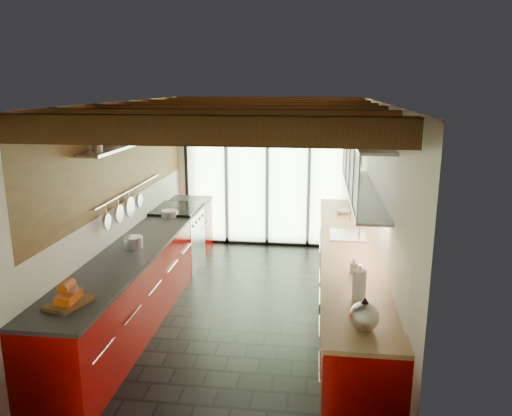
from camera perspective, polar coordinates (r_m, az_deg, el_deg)
name	(u,v)px	position (r m, az deg, el deg)	size (l,w,h in m)	color
ground	(245,310)	(6.52, -1.26, -11.56)	(5.50, 5.50, 0.00)	black
room_shell	(244,183)	(5.99, -1.34, 2.86)	(5.50, 5.50, 5.50)	silver
ceiling_beams	(248,113)	(6.27, -0.87, 10.80)	(3.14, 5.06, 4.90)	#593316
glass_door	(267,153)	(8.63, 1.31, 6.31)	(2.95, 0.10, 2.90)	#C6EAAD
left_counter	(147,272)	(6.63, -12.34, -7.11)	(0.68, 5.00, 0.92)	#930502
range_stove	(178,238)	(7.93, -8.90, -3.36)	(0.66, 0.90, 0.97)	silver
right_counter	(347,281)	(6.29, 10.41, -8.20)	(0.68, 5.00, 0.92)	#930502
sink_assembly	(349,233)	(6.50, 10.54, -2.80)	(0.45, 0.52, 0.43)	silver
upper_cabinets_right	(364,165)	(6.22, 12.27, 4.78)	(0.34, 3.00, 3.00)	silver
left_wall_fixtures	(130,160)	(6.47, -14.17, 5.30)	(0.28, 2.60, 0.96)	silver
stand_mixer	(69,294)	(4.75, -20.59, -9.22)	(0.15, 0.26, 0.23)	#CF4E10
pot_large	(134,242)	(6.09, -13.82, -3.83)	(0.22, 0.22, 0.14)	silver
pot_small	(169,213)	(7.42, -9.87, -0.62)	(0.24, 0.24, 0.09)	silver
cutting_board	(69,303)	(4.76, -20.62, -10.13)	(0.27, 0.38, 0.03)	brown
kettle	(364,315)	(4.11, 12.27, -11.81)	(0.30, 0.33, 0.28)	silver
paper_towel	(359,285)	(4.61, 11.70, -8.65)	(0.13, 0.13, 0.33)	white
soap_bottle	(354,265)	(5.25, 11.14, -6.40)	(0.08, 0.08, 0.17)	silver
bowl	(343,212)	(7.60, 9.94, -0.41)	(0.23, 0.23, 0.06)	silver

